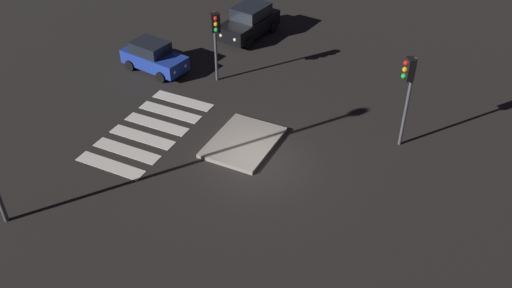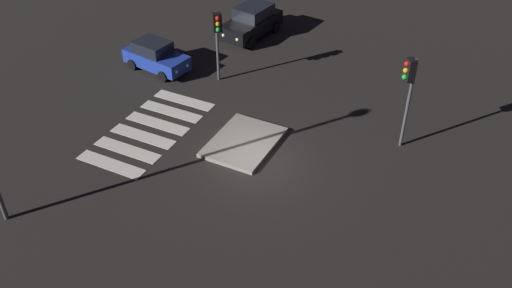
{
  "view_description": "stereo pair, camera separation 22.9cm",
  "coord_description": "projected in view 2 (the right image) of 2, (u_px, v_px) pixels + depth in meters",
  "views": [
    {
      "loc": [
        16.56,
        8.07,
        14.59
      ],
      "look_at": [
        0.0,
        0.0,
        1.0
      ],
      "focal_mm": 38.72,
      "sensor_mm": 36.0,
      "label": 1
    },
    {
      "loc": [
        16.46,
        8.28,
        14.59
      ],
      "look_at": [
        0.0,
        0.0,
        1.0
      ],
      "focal_mm": 38.72,
      "sensor_mm": 36.0,
      "label": 2
    }
  ],
  "objects": [
    {
      "name": "car_blue",
      "position": [
        156.0,
        56.0,
        29.66
      ],
      "size": [
        2.15,
        3.83,
        1.6
      ],
      "rotation": [
        0.0,
        0.0,
        1.42
      ],
      "color": "#1E389E",
      "rests_on": "ground"
    },
    {
      "name": "traffic_light_south",
      "position": [
        217.0,
        30.0,
        27.4
      ],
      "size": [
        0.53,
        0.54,
        3.79
      ],
      "rotation": [
        0.0,
        0.0,
        0.74
      ],
      "color": "#47474C",
      "rests_on": "ground"
    },
    {
      "name": "car_black",
      "position": [
        252.0,
        22.0,
        32.96
      ],
      "size": [
        4.44,
        2.46,
        1.86
      ],
      "rotation": [
        0.0,
        0.0,
        -0.14
      ],
      "color": "black",
      "rests_on": "ground"
    },
    {
      "name": "crosswalk_near",
      "position": [
        150.0,
        130.0,
        25.45
      ],
      "size": [
        6.45,
        3.2,
        0.02
      ],
      "color": "silver",
      "rests_on": "ground"
    },
    {
      "name": "traffic_light_west",
      "position": [
        409.0,
        82.0,
        22.56
      ],
      "size": [
        0.54,
        0.53,
        4.28
      ],
      "rotation": [
        0.0,
        0.0,
        -0.91
      ],
      "color": "#47474C",
      "rests_on": "ground"
    },
    {
      "name": "ground_plane",
      "position": [
        256.0,
        163.0,
        23.48
      ],
      "size": [
        80.0,
        80.0,
        0.0
      ],
      "primitive_type": "plane",
      "color": "black"
    },
    {
      "name": "traffic_island",
      "position": [
        244.0,
        142.0,
        24.53
      ],
      "size": [
        3.61,
        2.72,
        0.18
      ],
      "color": "gray",
      "rests_on": "ground"
    }
  ]
}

